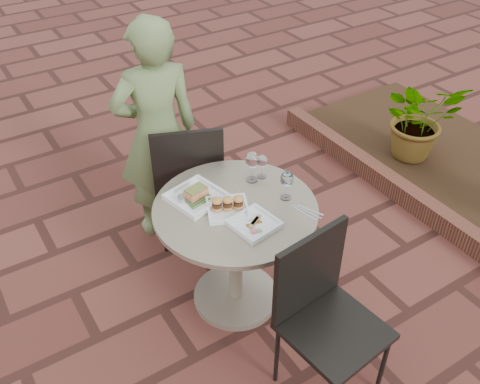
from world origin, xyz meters
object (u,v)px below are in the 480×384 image
plate_salmon (196,196)px  plate_tuna (254,223)px  chair_far (188,174)px  plate_sliders (228,206)px  diner (157,134)px  chair_near (322,305)px  cafe_table (236,240)px

plate_salmon → plate_tuna: 0.38m
chair_far → plate_sliders: bearing=104.2°
diner → plate_tuna: diner is taller
chair_far → diner: 0.33m
chair_far → plate_salmon: size_ratio=2.87×
chair_far → plate_sliders: chair_far is taller
chair_far → chair_near: size_ratio=1.00×
chair_far → plate_salmon: bearing=90.7°
cafe_table → chair_near: bearing=-83.8°
cafe_table → chair_far: size_ratio=0.97×
cafe_table → diner: 0.90m
cafe_table → diner: bearing=93.8°
diner → plate_tuna: (0.06, -1.04, -0.03)m
chair_near → plate_salmon: bearing=97.9°
plate_sliders → plate_tuna: bearing=-73.1°
plate_sliders → diner: bearing=90.4°
plate_salmon → plate_sliders: bearing=-62.5°
chair_far → chair_near: (0.04, -1.31, 0.00)m
diner → plate_salmon: bearing=91.2°
cafe_table → chair_far: chair_far is taller
chair_near → plate_sliders: chair_near is taller
diner → plate_salmon: diner is taller
cafe_table → plate_sliders: (-0.05, -0.01, 0.28)m
cafe_table → plate_tuna: bearing=-89.4°
cafe_table → chair_near: (0.07, -0.67, 0.07)m
chair_far → plate_tuna: bearing=109.5°
cafe_table → plate_salmon: 0.35m
cafe_table → chair_far: 0.64m
chair_far → plate_tuna: 0.84m
cafe_table → diner: diner is taller
chair_far → plate_tuna: size_ratio=3.68×
plate_salmon → plate_sliders: plate_sliders is taller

